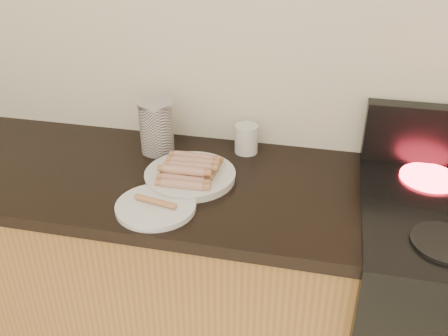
% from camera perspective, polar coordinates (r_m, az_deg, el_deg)
% --- Properties ---
extents(wall_back, '(4.00, 0.04, 2.60)m').
position_cam_1_polar(wall_back, '(1.69, 3.08, 15.24)').
color(wall_back, silver).
rests_on(wall_back, ground).
extents(cabinet_base, '(2.20, 0.59, 0.86)m').
position_cam_1_polar(cabinet_base, '(2.08, -18.95, -10.66)').
color(cabinet_base, brown).
rests_on(cabinet_base, floor).
extents(counter_slab, '(2.20, 0.62, 0.04)m').
position_cam_1_polar(counter_slab, '(1.83, -21.21, 0.21)').
color(counter_slab, black).
rests_on(counter_slab, cabinet_base).
extents(burner_near_left, '(0.18, 0.18, 0.01)m').
position_cam_1_polar(burner_near_left, '(1.42, 24.07, -7.85)').
color(burner_near_left, black).
rests_on(burner_near_left, stove).
extents(burner_far_left, '(0.18, 0.18, 0.01)m').
position_cam_1_polar(burner_far_left, '(1.70, 22.41, -1.01)').
color(burner_far_left, '#FF1E2D').
rests_on(burner_far_left, stove).
extents(main_plate, '(0.37, 0.37, 0.02)m').
position_cam_1_polar(main_plate, '(1.59, -3.89, -0.99)').
color(main_plate, silver).
rests_on(main_plate, counter_slab).
extents(side_plate, '(0.30, 0.30, 0.02)m').
position_cam_1_polar(side_plate, '(1.46, -7.79, -4.39)').
color(side_plate, white).
rests_on(side_plate, counter_slab).
extents(hotdog_pile, '(0.13, 0.21, 0.05)m').
position_cam_1_polar(hotdog_pile, '(1.58, -3.93, 0.02)').
color(hotdog_pile, '#A53F38').
rests_on(hotdog_pile, main_plate).
extents(plain_sausages, '(0.12, 0.04, 0.02)m').
position_cam_1_polar(plain_sausages, '(1.45, -7.84, -3.81)').
color(plain_sausages, '#CF6F33').
rests_on(plain_sausages, side_plate).
extents(canister, '(0.12, 0.12, 0.18)m').
position_cam_1_polar(canister, '(1.74, -7.73, 4.67)').
color(canister, white).
rests_on(canister, counter_slab).
extents(mug, '(0.10, 0.10, 0.10)m').
position_cam_1_polar(mug, '(1.74, 2.56, 3.34)').
color(mug, white).
rests_on(mug, counter_slab).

